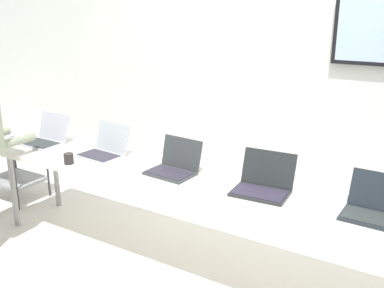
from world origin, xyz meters
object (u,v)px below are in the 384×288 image
workbench (194,184)px  storage_cart (14,163)px  laptop_station_2 (174,165)px  coffee_mug (69,159)px  laptop_station_1 (105,149)px  laptop_station_4 (373,207)px  laptop_station_0 (46,137)px  laptop_station_3 (263,184)px

workbench → storage_cart: size_ratio=6.41×
workbench → laptop_station_2: (-0.19, 0.02, 0.10)m
coffee_mug → laptop_station_1: bearing=70.4°
workbench → laptop_station_4: size_ratio=11.03×
laptop_station_0 → laptop_station_2: 1.41m
storage_cart → coffee_mug: bearing=-18.2°
laptop_station_2 → coffee_mug: size_ratio=4.32×
workbench → coffee_mug: size_ratio=43.72×
laptop_station_3 → laptop_station_4: laptop_station_3 is taller
laptop_station_1 → storage_cart: laptop_station_1 is taller
workbench → storage_cart: 2.32m
storage_cart → laptop_station_4: bearing=-2.0°
laptop_station_4 → laptop_station_0: bearing=-179.6°
laptop_station_4 → coffee_mug: size_ratio=3.96×
laptop_station_1 → laptop_station_4: 2.13m
workbench → laptop_station_3: 0.53m
laptop_station_0 → storage_cart: bearing=168.7°
laptop_station_3 → laptop_station_4: bearing=0.6°
laptop_station_3 → laptop_station_0: bearing=-179.7°
workbench → laptop_station_1: laptop_station_1 is taller
laptop_station_4 → coffee_mug: 2.26m
laptop_station_1 → laptop_station_3: (1.43, -0.01, -0.00)m
laptop_station_2 → storage_cart: (-2.10, 0.15, -0.42)m
laptop_station_2 → storage_cart: laptop_station_2 is taller
storage_cart → laptop_station_2: bearing=-4.0°
laptop_station_4 → coffee_mug: bearing=-172.4°
coffee_mug → laptop_station_0: bearing=154.2°
laptop_station_0 → coffee_mug: laptop_station_0 is taller
laptop_station_3 → storage_cart: laptop_station_3 is taller
laptop_station_0 → laptop_station_4: (2.82, 0.02, -0.00)m
workbench → laptop_station_3: laptop_station_3 is taller
laptop_station_2 → laptop_station_4: laptop_station_2 is taller
laptop_station_2 → coffee_mug: (-0.83, -0.27, -0.01)m
laptop_station_2 → laptop_station_3: bearing=1.5°
laptop_station_4 → laptop_station_1: bearing=180.0°
workbench → laptop_station_2: laptop_station_2 is taller
laptop_station_1 → laptop_station_3: bearing=-0.4°
laptop_station_1 → laptop_station_2: size_ratio=1.02×
coffee_mug → storage_cart: bearing=161.8°
laptop_station_2 → laptop_station_4: bearing=1.0°
laptop_station_0 → laptop_station_2: bearing=-0.3°
laptop_station_1 → laptop_station_4: bearing=-0.0°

